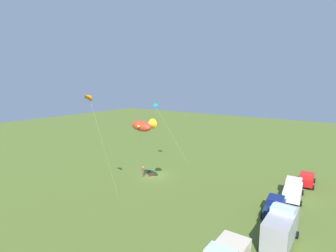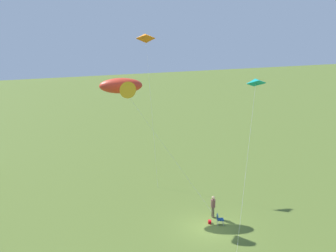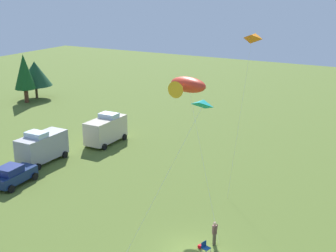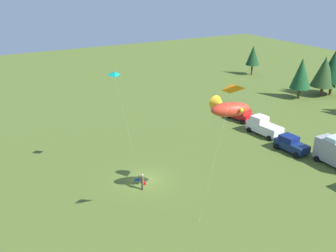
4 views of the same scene
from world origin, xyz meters
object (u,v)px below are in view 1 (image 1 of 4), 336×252
van_motorhome_grey (280,227)px  kite_delta_teal (155,105)px  backpack_on_grass (150,176)px  car_red_sedan (306,179)px  folding_chair (149,172)px  person_kite_flyer (143,171)px  car_navy_hatch (275,206)px  truck_white_pickup (293,190)px  kite_delta_orange (91,98)px  kite_large_fish (143,126)px

van_motorhome_grey → kite_delta_teal: size_ratio=0.47×
kite_delta_teal → van_motorhome_grey: bearing=65.6°
backpack_on_grass → car_red_sedan: car_red_sedan is taller
folding_chair → person_kite_flyer: bearing=101.7°
car_red_sedan → car_navy_hatch: size_ratio=1.00×
backpack_on_grass → van_motorhome_grey: size_ratio=0.06×
folding_chair → truck_white_pickup: truck_white_pickup is taller
person_kite_flyer → kite_delta_orange: (10.83, 1.84, 11.97)m
car_red_sedan → kite_delta_teal: kite_delta_teal is taller
van_motorhome_grey → kite_delta_teal: 26.14m
truck_white_pickup → kite_large_fish: size_ratio=0.51×
folding_chair → van_motorhome_grey: bearing=177.5°
car_red_sedan → car_navy_hatch: bearing=-11.6°
kite_delta_orange → backpack_on_grass: bearing=-174.2°
kite_delta_orange → kite_delta_teal: size_ratio=1.18×
kite_delta_orange → kite_delta_teal: (-14.87, -2.61, -1.95)m
person_kite_flyer → backpack_on_grass: 1.40m
folding_chair → van_motorhome_grey: (7.33, 21.33, 1.16)m
van_motorhome_grey → person_kite_flyer: bearing=74.4°
folding_chair → car_navy_hatch: bearing=-169.0°
person_kite_flyer → folding_chair: person_kite_flyer is taller
backpack_on_grass → truck_white_pickup: 20.45m
folding_chair → car_navy_hatch: 19.71m
truck_white_pickup → kite_delta_teal: 23.61m
backpack_on_grass → van_motorhome_grey: 21.94m
car_navy_hatch → kite_large_fish: size_ratio=0.42×
car_red_sedan → truck_white_pickup: bearing=-11.3°
truck_white_pickup → folding_chair: bearing=96.0°
truck_white_pickup → kite_large_fish: bearing=121.7°
car_red_sedan → kite_large_fish: 24.95m
car_red_sedan → kite_large_fish: (17.08, -16.05, 8.58)m
person_kite_flyer → van_motorhome_grey: van_motorhome_grey is taller
person_kite_flyer → backpack_on_grass: size_ratio=5.44×
backpack_on_grass → kite_large_fish: bearing=34.3°
backpack_on_grass → truck_white_pickup: size_ratio=0.06×
truck_white_pickup → kite_delta_orange: kite_delta_orange is taller
backpack_on_grass → kite_delta_teal: size_ratio=0.03×
kite_large_fish → car_navy_hatch: bearing=111.0°
folding_chair → car_red_sedan: bearing=-139.1°
car_navy_hatch → van_motorhome_grey: van_motorhome_grey is taller
car_red_sedan → truck_white_pickup: (5.77, -0.82, 0.15)m
car_red_sedan → car_navy_hatch: same height
car_red_sedan → truck_white_pickup: 5.83m
kite_large_fish → kite_delta_teal: size_ratio=0.89×
person_kite_flyer → kite_large_fish: kite_large_fish is taller
kite_large_fish → kite_delta_teal: 11.93m
car_navy_hatch → kite_large_fish: 17.60m
truck_white_pickup → kite_large_fish: (11.30, -15.23, 8.43)m
kite_large_fish → kite_delta_orange: size_ratio=0.76×
car_red_sedan → kite_delta_teal: size_ratio=0.38×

